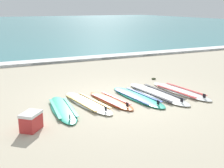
{
  "coord_description": "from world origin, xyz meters",
  "views": [
    {
      "loc": [
        -3.42,
        -6.8,
        2.46
      ],
      "look_at": [
        0.12,
        0.76,
        0.25
      ],
      "focal_mm": 47.38,
      "sensor_mm": 36.0,
      "label": 1
    }
  ],
  "objects_px": {
    "surfboard_0": "(63,109)",
    "surfboard_3": "(137,97)",
    "cooler_box": "(31,121)",
    "surfboard_5": "(180,91)",
    "surfboard_1": "(87,103)",
    "surfboard_2": "(110,100)",
    "surfboard_4": "(157,94)"
  },
  "relations": [
    {
      "from": "surfboard_0",
      "to": "surfboard_3",
      "type": "relative_size",
      "value": 0.93
    },
    {
      "from": "surfboard_0",
      "to": "cooler_box",
      "type": "distance_m",
      "value": 1.27
    },
    {
      "from": "surfboard_0",
      "to": "surfboard_3",
      "type": "distance_m",
      "value": 2.14
    },
    {
      "from": "surfboard_0",
      "to": "surfboard_3",
      "type": "height_order",
      "value": "same"
    },
    {
      "from": "surfboard_3",
      "to": "surfboard_5",
      "type": "relative_size",
      "value": 0.99
    },
    {
      "from": "surfboard_1",
      "to": "surfboard_2",
      "type": "distance_m",
      "value": 0.63
    },
    {
      "from": "surfboard_5",
      "to": "surfboard_1",
      "type": "bearing_deg",
      "value": 176.97
    },
    {
      "from": "surfboard_0",
      "to": "surfboard_3",
      "type": "xyz_separation_m",
      "value": [
        2.14,
        0.09,
        -0.0
      ]
    },
    {
      "from": "surfboard_4",
      "to": "surfboard_0",
      "type": "bearing_deg",
      "value": -177.65
    },
    {
      "from": "surfboard_4",
      "to": "surfboard_5",
      "type": "xyz_separation_m",
      "value": [
        0.76,
        -0.07,
        0.0
      ]
    },
    {
      "from": "surfboard_5",
      "to": "surfboard_0",
      "type": "bearing_deg",
      "value": -179.26
    },
    {
      "from": "surfboard_1",
      "to": "surfboard_5",
      "type": "distance_m",
      "value": 2.85
    },
    {
      "from": "cooler_box",
      "to": "surfboard_5",
      "type": "bearing_deg",
      "value": 11.63
    },
    {
      "from": "surfboard_5",
      "to": "cooler_box",
      "type": "distance_m",
      "value": 4.56
    },
    {
      "from": "surfboard_0",
      "to": "cooler_box",
      "type": "height_order",
      "value": "cooler_box"
    },
    {
      "from": "surfboard_4",
      "to": "cooler_box",
      "type": "bearing_deg",
      "value": -165.08
    },
    {
      "from": "surfboard_1",
      "to": "surfboard_3",
      "type": "xyz_separation_m",
      "value": [
        1.43,
        -0.1,
        -0.0
      ]
    },
    {
      "from": "surfboard_5",
      "to": "surfboard_4",
      "type": "bearing_deg",
      "value": 174.81
    },
    {
      "from": "surfboard_0",
      "to": "surfboard_4",
      "type": "distance_m",
      "value": 2.8
    },
    {
      "from": "surfboard_1",
      "to": "surfboard_4",
      "type": "distance_m",
      "value": 2.09
    },
    {
      "from": "surfboard_1",
      "to": "cooler_box",
      "type": "height_order",
      "value": "cooler_box"
    },
    {
      "from": "surfboard_4",
      "to": "surfboard_5",
      "type": "bearing_deg",
      "value": -5.19
    },
    {
      "from": "surfboard_5",
      "to": "surfboard_2",
      "type": "bearing_deg",
      "value": 178.01
    },
    {
      "from": "surfboard_4",
      "to": "cooler_box",
      "type": "distance_m",
      "value": 3.84
    },
    {
      "from": "surfboard_1",
      "to": "surfboard_3",
      "type": "relative_size",
      "value": 0.98
    },
    {
      "from": "surfboard_0",
      "to": "surfboard_4",
      "type": "xyz_separation_m",
      "value": [
        2.8,
        0.11,
        -0.0
      ]
    },
    {
      "from": "surfboard_2",
      "to": "surfboard_5",
      "type": "xyz_separation_m",
      "value": [
        2.22,
        -0.08,
        -0.0
      ]
    },
    {
      "from": "cooler_box",
      "to": "surfboard_2",
      "type": "bearing_deg",
      "value": 23.98
    },
    {
      "from": "surfboard_3",
      "to": "cooler_box",
      "type": "bearing_deg",
      "value": -162.4
    },
    {
      "from": "surfboard_0",
      "to": "surfboard_2",
      "type": "relative_size",
      "value": 1.1
    },
    {
      "from": "surfboard_2",
      "to": "cooler_box",
      "type": "height_order",
      "value": "cooler_box"
    },
    {
      "from": "surfboard_2",
      "to": "surfboard_1",
      "type": "bearing_deg",
      "value": 173.26
    }
  ]
}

